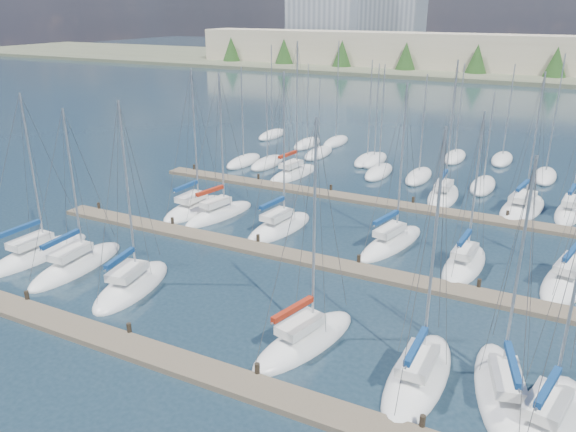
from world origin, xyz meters
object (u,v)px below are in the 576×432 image
at_px(sailboat_h, 195,209).
at_px(sailboat_f, 502,393).
at_px(sailboat_j, 280,227).
at_px(sailboat_q, 522,208).
at_px(sailboat_m, 570,279).
at_px(sailboat_k, 391,243).
at_px(sailboat_i, 219,214).
at_px(sailboat_p, 443,196).
at_px(sailboat_g, 546,421).
at_px(sailboat_d, 305,341).
at_px(sailboat_l, 464,264).
at_px(sailboat_e, 418,377).
at_px(sailboat_a, 37,254).
at_px(sailboat_c, 132,286).
at_px(sailboat_n, 293,174).
at_px(sailboat_b, 77,265).
at_px(sailboat_r, 569,212).

xyz_separation_m(sailboat_h, sailboat_f, (27.48, -14.08, 0.00)).
height_order(sailboat_j, sailboat_q, sailboat_j).
bearing_deg(sailboat_f, sailboat_q, 78.91).
bearing_deg(sailboat_m, sailboat_k, -169.00).
bearing_deg(sailboat_i, sailboat_p, 52.14).
height_order(sailboat_g, sailboat_d, sailboat_g).
xyz_separation_m(sailboat_i, sailboat_k, (14.98, 0.67, -0.01)).
relative_size(sailboat_i, sailboat_h, 0.99).
height_order(sailboat_d, sailboat_f, sailboat_d).
bearing_deg(sailboat_h, sailboat_g, -24.81).
bearing_deg(sailboat_l, sailboat_j, -178.15).
distance_m(sailboat_e, sailboat_a, 28.11).
distance_m(sailboat_e, sailboat_d, 6.19).
bearing_deg(sailboat_c, sailboat_q, 43.47).
bearing_deg(sailboat_c, sailboat_h, 101.04).
relative_size(sailboat_k, sailboat_e, 0.98).
bearing_deg(sailboat_h, sailboat_n, 80.32).
bearing_deg(sailboat_a, sailboat_i, 62.94).
bearing_deg(sailboat_l, sailboat_q, 83.79).
distance_m(sailboat_p, sailboat_h, 23.06).
xyz_separation_m(sailboat_b, sailboat_m, (30.34, 13.21, -0.00)).
bearing_deg(sailboat_k, sailboat_l, -1.06).
bearing_deg(sailboat_q, sailboat_i, -140.33).
xyz_separation_m(sailboat_e, sailboat_a, (-28.06, 1.62, -0.01)).
bearing_deg(sailboat_e, sailboat_l, 92.20).
xyz_separation_m(sailboat_i, sailboat_r, (26.65, 14.06, -0.00)).
bearing_deg(sailboat_a, sailboat_g, -1.86).
relative_size(sailboat_i, sailboat_e, 0.98).
distance_m(sailboat_g, sailboat_m, 15.31).
relative_size(sailboat_n, sailboat_e, 1.11).
height_order(sailboat_j, sailboat_m, sailboat_j).
xyz_separation_m(sailboat_k, sailboat_d, (-0.17, -14.82, -0.00)).
height_order(sailboat_e, sailboat_f, sailboat_e).
relative_size(sailboat_n, sailboat_f, 1.20).
height_order(sailboat_n, sailboat_q, sailboat_n).
bearing_deg(sailboat_g, sailboat_l, 124.93).
xyz_separation_m(sailboat_l, sailboat_d, (-5.77, -13.47, 0.01)).
relative_size(sailboat_i, sailboat_f, 1.06).
bearing_deg(sailboat_f, sailboat_g, -43.94).
bearing_deg(sailboat_g, sailboat_c, -171.67).
relative_size(sailboat_r, sailboat_h, 0.94).
height_order(sailboat_e, sailboat_a, sailboat_e).
bearing_deg(sailboat_r, sailboat_p, -172.26).
distance_m(sailboat_c, sailboat_h, 14.55).
bearing_deg(sailboat_p, sailboat_b, -128.71).
relative_size(sailboat_j, sailboat_k, 1.03).
bearing_deg(sailboat_e, sailboat_j, 137.17).
height_order(sailboat_c, sailboat_f, sailboat_c).
height_order(sailboat_i, sailboat_g, sailboat_g).
bearing_deg(sailboat_c, sailboat_p, 54.20).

